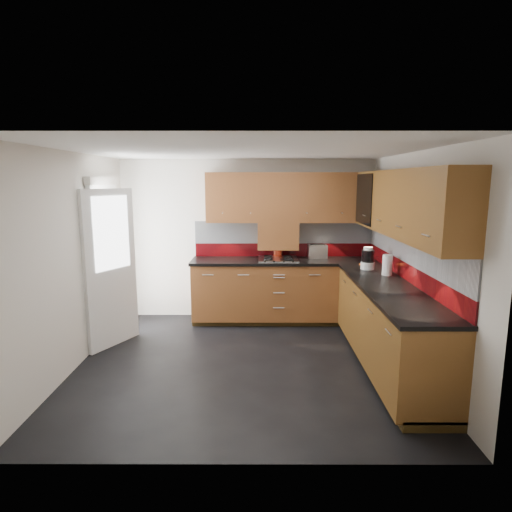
{
  "coord_description": "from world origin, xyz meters",
  "views": [
    {
      "loc": [
        0.14,
        -4.66,
        2.08
      ],
      "look_at": [
        0.13,
        0.65,
        1.14
      ],
      "focal_mm": 30.0,
      "sensor_mm": 36.0,
      "label": 1
    }
  ],
  "objects_px": {
    "gas_hob": "(278,259)",
    "toaster": "(318,251)",
    "food_processor": "(368,259)",
    "utensil_pot": "(278,251)"
  },
  "relations": [
    {
      "from": "utensil_pot",
      "to": "gas_hob",
      "type": "bearing_deg",
      "value": -91.72
    },
    {
      "from": "utensil_pot",
      "to": "toaster",
      "type": "relative_size",
      "value": 1.58
    },
    {
      "from": "utensil_pot",
      "to": "food_processor",
      "type": "height_order",
      "value": "utensil_pot"
    },
    {
      "from": "gas_hob",
      "to": "toaster",
      "type": "height_order",
      "value": "toaster"
    },
    {
      "from": "toaster",
      "to": "utensil_pot",
      "type": "bearing_deg",
      "value": 174.67
    },
    {
      "from": "gas_hob",
      "to": "food_processor",
      "type": "bearing_deg",
      "value": -29.6
    },
    {
      "from": "utensil_pot",
      "to": "toaster",
      "type": "distance_m",
      "value": 0.59
    },
    {
      "from": "gas_hob",
      "to": "food_processor",
      "type": "height_order",
      "value": "food_processor"
    },
    {
      "from": "utensil_pot",
      "to": "food_processor",
      "type": "distance_m",
      "value": 1.44
    },
    {
      "from": "toaster",
      "to": "gas_hob",
      "type": "bearing_deg",
      "value": -162.91
    }
  ]
}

